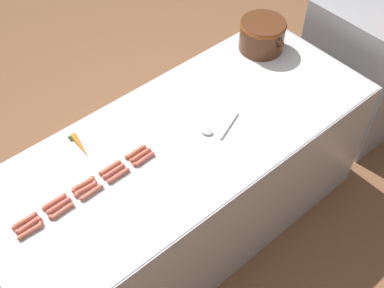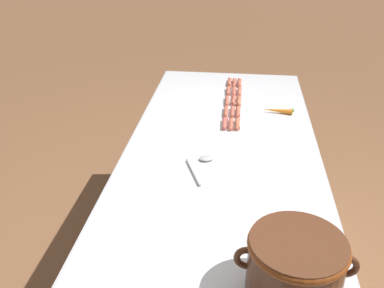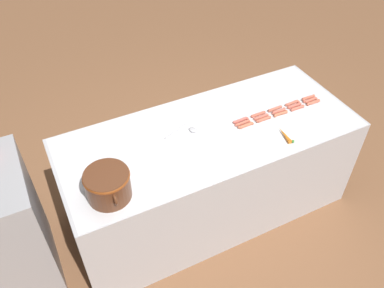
# 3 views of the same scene
# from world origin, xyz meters

# --- Properties ---
(ground_plane) EXTENTS (20.00, 20.00, 0.00)m
(ground_plane) POSITION_xyz_m (0.00, 0.00, 0.00)
(ground_plane) COLOR brown
(griddle_counter) EXTENTS (0.94, 2.28, 0.89)m
(griddle_counter) POSITION_xyz_m (0.00, 0.00, 0.45)
(griddle_counter) COLOR #BCBCC1
(griddle_counter) RESTS_ON ground_plane
(hot_dog_0) EXTENTS (0.03, 0.13, 0.02)m
(hot_dog_0) POSITION_xyz_m (-0.07, -0.91, 0.90)
(hot_dog_0) COLOR #CA6349
(hot_dog_0) RESTS_ON griddle_counter
(hot_dog_1) EXTENTS (0.03, 0.13, 0.02)m
(hot_dog_1) POSITION_xyz_m (-0.07, -0.75, 0.90)
(hot_dog_1) COLOR #CC634D
(hot_dog_1) RESTS_ON griddle_counter
(hot_dog_2) EXTENTS (0.03, 0.13, 0.02)m
(hot_dog_2) POSITION_xyz_m (-0.07, -0.59, 0.90)
(hot_dog_2) COLOR #C46748
(hot_dog_2) RESTS_ON griddle_counter
(hot_dog_3) EXTENTS (0.03, 0.13, 0.02)m
(hot_dog_3) POSITION_xyz_m (-0.07, -0.43, 0.90)
(hot_dog_3) COLOR #C3634A
(hot_dog_3) RESTS_ON griddle_counter
(hot_dog_4) EXTENTS (0.03, 0.13, 0.02)m
(hot_dog_4) POSITION_xyz_m (-0.07, -0.27, 0.90)
(hot_dog_4) COLOR #C86747
(hot_dog_4) RESTS_ON griddle_counter
(hot_dog_5) EXTENTS (0.03, 0.13, 0.02)m
(hot_dog_5) POSITION_xyz_m (-0.04, -0.91, 0.90)
(hot_dog_5) COLOR #CC644E
(hot_dog_5) RESTS_ON griddle_counter
(hot_dog_6) EXTENTS (0.03, 0.13, 0.02)m
(hot_dog_6) POSITION_xyz_m (-0.04, -0.75, 0.90)
(hot_dog_6) COLOR #CD604E
(hot_dog_6) RESTS_ON griddle_counter
(hot_dog_7) EXTENTS (0.03, 0.13, 0.02)m
(hot_dog_7) POSITION_xyz_m (-0.04, -0.59, 0.90)
(hot_dog_7) COLOR #C8604E
(hot_dog_7) RESTS_ON griddle_counter
(hot_dog_8) EXTENTS (0.03, 0.13, 0.02)m
(hot_dog_8) POSITION_xyz_m (-0.04, -0.43, 0.90)
(hot_dog_8) COLOR #BF604E
(hot_dog_8) RESTS_ON griddle_counter
(hot_dog_9) EXTENTS (0.03, 0.13, 0.02)m
(hot_dog_9) POSITION_xyz_m (-0.04, -0.26, 0.90)
(hot_dog_9) COLOR #C56049
(hot_dog_9) RESTS_ON griddle_counter
(hot_dog_10) EXTENTS (0.03, 0.13, 0.02)m
(hot_dog_10) POSITION_xyz_m (-0.00, -0.92, 0.90)
(hot_dog_10) COLOR #C66048
(hot_dog_10) RESTS_ON griddle_counter
(hot_dog_11) EXTENTS (0.03, 0.13, 0.02)m
(hot_dog_11) POSITION_xyz_m (-0.00, -0.75, 0.90)
(hot_dog_11) COLOR #C6634C
(hot_dog_11) RESTS_ON griddle_counter
(hot_dog_12) EXTENTS (0.03, 0.13, 0.02)m
(hot_dog_12) POSITION_xyz_m (-0.00, -0.59, 0.90)
(hot_dog_12) COLOR #BF634D
(hot_dog_12) RESTS_ON griddle_counter
(hot_dog_13) EXTENTS (0.03, 0.13, 0.02)m
(hot_dog_13) POSITION_xyz_m (-0.00, -0.43, 0.90)
(hot_dog_13) COLOR #C95F49
(hot_dog_13) RESTS_ON griddle_counter
(hot_dog_14) EXTENTS (0.03, 0.13, 0.02)m
(hot_dog_14) POSITION_xyz_m (-0.00, -0.27, 0.90)
(hot_dog_14) COLOR #CD5E51
(hot_dog_14) RESTS_ON griddle_counter
(bean_pot) EXTENTS (0.36, 0.29, 0.20)m
(bean_pot) POSITION_xyz_m (-0.26, 0.86, 1.00)
(bean_pot) COLOR #562D19
(bean_pot) RESTS_ON griddle_counter
(serving_spoon) EXTENTS (0.14, 0.26, 0.02)m
(serving_spoon) POSITION_xyz_m (0.08, 0.15, 0.90)
(serving_spoon) COLOR #B7B7BC
(serving_spoon) RESTS_ON griddle_counter
(carrot) EXTENTS (0.18, 0.05, 0.03)m
(carrot) POSITION_xyz_m (-0.30, -0.46, 0.91)
(carrot) COLOR orange
(carrot) RESTS_ON griddle_counter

